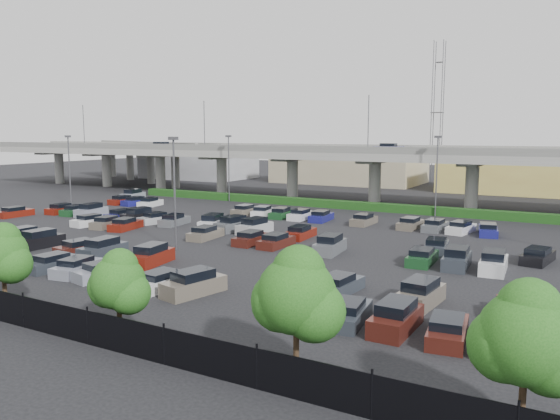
# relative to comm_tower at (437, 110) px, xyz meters

# --- Properties ---
(ground) EXTENTS (280.00, 280.00, 0.00)m
(ground) POSITION_rel_comm_tower_xyz_m (-4.00, -74.00, -15.61)
(ground) COLOR black
(overpass) EXTENTS (150.00, 13.00, 15.80)m
(overpass) POSITION_rel_comm_tower_xyz_m (-4.18, -42.01, -8.64)
(overpass) COLOR gray
(overpass) RESTS_ON ground
(on_ramp) EXTENTS (50.93, 30.13, 8.80)m
(on_ramp) POSITION_rel_comm_tower_xyz_m (-56.10, -30.95, -8.76)
(on_ramp) COLOR gray
(on_ramp) RESTS_ON ground
(hedge) EXTENTS (66.00, 1.60, 1.10)m
(hedge) POSITION_rel_comm_tower_xyz_m (-4.00, -49.00, -15.06)
(hedge) COLOR #103912
(hedge) RESTS_ON ground
(parked_cars) EXTENTS (63.05, 41.65, 1.67)m
(parked_cars) POSITION_rel_comm_tower_xyz_m (-5.95, -78.72, -15.00)
(parked_cars) COLOR maroon
(parked_cars) RESTS_ON ground
(light_poles) EXTENTS (66.90, 48.38, 10.30)m
(light_poles) POSITION_rel_comm_tower_xyz_m (-8.12, -72.00, -9.37)
(light_poles) COLOR #515056
(light_poles) RESTS_ON ground
(distant_buildings) EXTENTS (138.00, 24.00, 9.00)m
(distant_buildings) POSITION_rel_comm_tower_xyz_m (8.38, -12.19, -11.87)
(distant_buildings) COLOR gray
(distant_buildings) RESTS_ON ground
(comm_tower) EXTENTS (2.40, 2.40, 30.00)m
(comm_tower) POSITION_rel_comm_tower_xyz_m (0.00, 0.00, 0.00)
(comm_tower) COLOR #515056
(comm_tower) RESTS_ON ground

